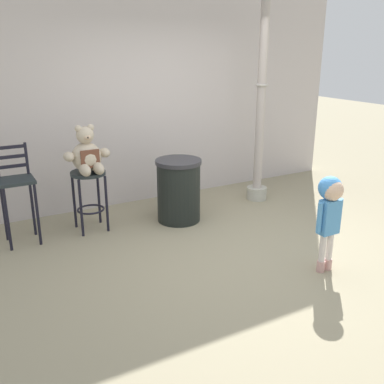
% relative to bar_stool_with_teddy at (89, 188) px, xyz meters
% --- Properties ---
extents(ground_plane, '(24.00, 24.00, 0.00)m').
position_rel_bar_stool_with_teddy_xyz_m(ground_plane, '(1.18, -1.41, -0.53)').
color(ground_plane, gray).
extents(building_wall, '(6.18, 0.30, 3.80)m').
position_rel_bar_stool_with_teddy_xyz_m(building_wall, '(1.18, 0.85, 1.37)').
color(building_wall, '#BFB5B2').
rests_on(building_wall, ground_plane).
extents(bar_stool_with_teddy, '(0.41, 0.41, 0.73)m').
position_rel_bar_stool_with_teddy_xyz_m(bar_stool_with_teddy, '(0.00, 0.00, 0.00)').
color(bar_stool_with_teddy, '#222A2C').
rests_on(bar_stool_with_teddy, ground_plane).
extents(teddy_bear, '(0.54, 0.49, 0.55)m').
position_rel_bar_stool_with_teddy_xyz_m(teddy_bear, '(0.00, -0.03, 0.40)').
color(teddy_bear, '#BCAC92').
rests_on(teddy_bear, bar_stool_with_teddy).
extents(child_walking, '(0.31, 0.25, 0.97)m').
position_rel_bar_stool_with_teddy_xyz_m(child_walking, '(1.73, -2.14, 0.18)').
color(child_walking, '#C7958E').
rests_on(child_walking, ground_plane).
extents(trash_bin, '(0.58, 0.58, 0.80)m').
position_rel_bar_stool_with_teddy_xyz_m(trash_bin, '(1.07, -0.25, -0.13)').
color(trash_bin, black).
rests_on(trash_bin, ground_plane).
extents(lamppost, '(0.29, 0.29, 2.82)m').
position_rel_bar_stool_with_teddy_xyz_m(lamppost, '(2.44, -0.07, 0.59)').
color(lamppost, '#ACAB9C').
rests_on(lamppost, ground_plane).
extents(bar_chair_empty, '(0.37, 0.37, 1.12)m').
position_rel_bar_stool_with_teddy_xyz_m(bar_chair_empty, '(-0.80, 0.03, 0.12)').
color(bar_chair_empty, '#222A2C').
rests_on(bar_chair_empty, ground_plane).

